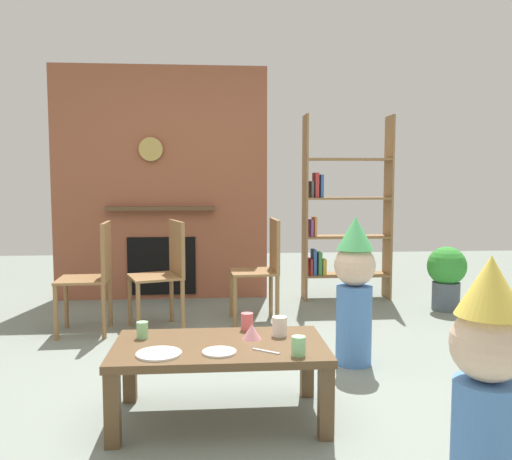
{
  "coord_description": "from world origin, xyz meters",
  "views": [
    {
      "loc": [
        -0.13,
        -3.13,
        1.23
      ],
      "look_at": [
        0.15,
        0.4,
        0.91
      ],
      "focal_mm": 38.09,
      "sensor_mm": 36.0,
      "label": 1
    }
  ],
  "objects_px": {
    "dining_chair_right": "(264,264)",
    "dining_chair_middle": "(166,268)",
    "coffee_table": "(220,355)",
    "child_in_pink": "(354,287)",
    "paper_cup_center": "(298,346)",
    "paper_cup_near_right": "(247,322)",
    "paper_plate_rear": "(219,352)",
    "child_with_cone_hat": "(487,383)",
    "potted_plant_tall": "(447,274)",
    "paper_cup_near_left": "(280,326)",
    "birthday_cake_slice": "(252,332)",
    "paper_plate_front": "(159,354)",
    "bookshelf": "(340,216)",
    "paper_cup_far_left": "(142,330)",
    "dining_chair_left": "(95,271)"
  },
  "relations": [
    {
      "from": "dining_chair_right",
      "to": "dining_chair_middle",
      "type": "bearing_deg",
      "value": 7.93
    },
    {
      "from": "coffee_table",
      "to": "child_in_pink",
      "type": "distance_m",
      "value": 1.21
    },
    {
      "from": "paper_cup_center",
      "to": "coffee_table",
      "type": "bearing_deg",
      "value": 149.44
    },
    {
      "from": "coffee_table",
      "to": "paper_cup_near_right",
      "type": "distance_m",
      "value": 0.31
    },
    {
      "from": "dining_chair_middle",
      "to": "dining_chair_right",
      "type": "distance_m",
      "value": 0.85
    },
    {
      "from": "paper_cup_near_right",
      "to": "coffee_table",
      "type": "bearing_deg",
      "value": -121.98
    },
    {
      "from": "child_in_pink",
      "to": "paper_plate_rear",
      "type": "bearing_deg",
      "value": 5.01
    },
    {
      "from": "child_with_cone_hat",
      "to": "potted_plant_tall",
      "type": "relative_size",
      "value": 1.6
    },
    {
      "from": "coffee_table",
      "to": "paper_cup_near_left",
      "type": "relative_size",
      "value": 10.46
    },
    {
      "from": "coffee_table",
      "to": "paper_cup_center",
      "type": "distance_m",
      "value": 0.45
    },
    {
      "from": "child_in_pink",
      "to": "potted_plant_tall",
      "type": "relative_size",
      "value": 1.64
    },
    {
      "from": "birthday_cake_slice",
      "to": "dining_chair_right",
      "type": "relative_size",
      "value": 0.11
    },
    {
      "from": "paper_plate_front",
      "to": "dining_chair_middle",
      "type": "xyz_separation_m",
      "value": [
        -0.13,
        1.94,
        0.11
      ]
    },
    {
      "from": "bookshelf",
      "to": "paper_cup_far_left",
      "type": "distance_m",
      "value": 3.19
    },
    {
      "from": "bookshelf",
      "to": "dining_chair_middle",
      "type": "bearing_deg",
      "value": -149.13
    },
    {
      "from": "bookshelf",
      "to": "birthday_cake_slice",
      "type": "distance_m",
      "value": 2.98
    },
    {
      "from": "paper_cup_center",
      "to": "birthday_cake_slice",
      "type": "bearing_deg",
      "value": 124.72
    },
    {
      "from": "coffee_table",
      "to": "paper_cup_far_left",
      "type": "height_order",
      "value": "paper_cup_far_left"
    },
    {
      "from": "paper_plate_front",
      "to": "dining_chair_middle",
      "type": "bearing_deg",
      "value": 93.8
    },
    {
      "from": "paper_cup_near_left",
      "to": "paper_plate_rear",
      "type": "distance_m",
      "value": 0.43
    },
    {
      "from": "dining_chair_middle",
      "to": "paper_cup_near_right",
      "type": "bearing_deg",
      "value": 91.88
    },
    {
      "from": "dining_chair_left",
      "to": "paper_cup_center",
      "type": "bearing_deg",
      "value": 122.88
    },
    {
      "from": "paper_cup_near_right",
      "to": "dining_chair_left",
      "type": "xyz_separation_m",
      "value": [
        -1.14,
        1.43,
        0.07
      ]
    },
    {
      "from": "paper_cup_near_left",
      "to": "dining_chair_left",
      "type": "distance_m",
      "value": 2.04
    },
    {
      "from": "paper_cup_far_left",
      "to": "dining_chair_left",
      "type": "xyz_separation_m",
      "value": [
        -0.57,
        1.55,
        0.07
      ]
    },
    {
      "from": "child_with_cone_hat",
      "to": "dining_chair_left",
      "type": "distance_m",
      "value": 3.24
    },
    {
      "from": "dining_chair_right",
      "to": "paper_cup_near_left",
      "type": "bearing_deg",
      "value": 84.58
    },
    {
      "from": "paper_cup_near_right",
      "to": "paper_cup_far_left",
      "type": "distance_m",
      "value": 0.58
    },
    {
      "from": "paper_cup_far_left",
      "to": "dining_chair_left",
      "type": "height_order",
      "value": "dining_chair_left"
    },
    {
      "from": "potted_plant_tall",
      "to": "child_with_cone_hat",
      "type": "bearing_deg",
      "value": -111.59
    },
    {
      "from": "paper_cup_near_left",
      "to": "child_with_cone_hat",
      "type": "bearing_deg",
      "value": -59.28
    },
    {
      "from": "birthday_cake_slice",
      "to": "dining_chair_middle",
      "type": "height_order",
      "value": "dining_chair_middle"
    },
    {
      "from": "child_in_pink",
      "to": "dining_chair_left",
      "type": "xyz_separation_m",
      "value": [
        -1.89,
        0.9,
        -0.02
      ]
    },
    {
      "from": "birthday_cake_slice",
      "to": "dining_chair_left",
      "type": "distance_m",
      "value": 1.98
    },
    {
      "from": "paper_cup_far_left",
      "to": "coffee_table",
      "type": "bearing_deg",
      "value": -18.12
    },
    {
      "from": "dining_chair_right",
      "to": "birthday_cake_slice",
      "type": "bearing_deg",
      "value": 79.98
    },
    {
      "from": "coffee_table",
      "to": "paper_cup_far_left",
      "type": "relative_size",
      "value": 12.41
    },
    {
      "from": "birthday_cake_slice",
      "to": "child_in_pink",
      "type": "xyz_separation_m",
      "value": [
        0.74,
        0.71,
        0.09
      ]
    },
    {
      "from": "child_with_cone_hat",
      "to": "paper_cup_center",
      "type": "bearing_deg",
      "value": -6.58
    },
    {
      "from": "child_with_cone_hat",
      "to": "coffee_table",
      "type": "bearing_deg",
      "value": -0.0
    },
    {
      "from": "paper_cup_near_right",
      "to": "potted_plant_tall",
      "type": "relative_size",
      "value": 0.16
    },
    {
      "from": "dining_chair_left",
      "to": "dining_chair_middle",
      "type": "bearing_deg",
      "value": -172.15
    },
    {
      "from": "paper_cup_near_right",
      "to": "child_in_pink",
      "type": "xyz_separation_m",
      "value": [
        0.75,
        0.53,
        0.08
      ]
    },
    {
      "from": "child_in_pink",
      "to": "birthday_cake_slice",
      "type": "bearing_deg",
      "value": 3.14
    },
    {
      "from": "paper_plate_front",
      "to": "child_in_pink",
      "type": "bearing_deg",
      "value": 37.9
    },
    {
      "from": "paper_cup_center",
      "to": "dining_chair_left",
      "type": "height_order",
      "value": "dining_chair_left"
    },
    {
      "from": "child_in_pink",
      "to": "dining_chair_middle",
      "type": "height_order",
      "value": "child_in_pink"
    },
    {
      "from": "paper_cup_near_right",
      "to": "paper_plate_rear",
      "type": "relative_size",
      "value": 0.57
    },
    {
      "from": "dining_chair_right",
      "to": "potted_plant_tall",
      "type": "distance_m",
      "value": 1.8
    },
    {
      "from": "birthday_cake_slice",
      "to": "paper_cup_near_right",
      "type": "bearing_deg",
      "value": 94.6
    }
  ]
}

